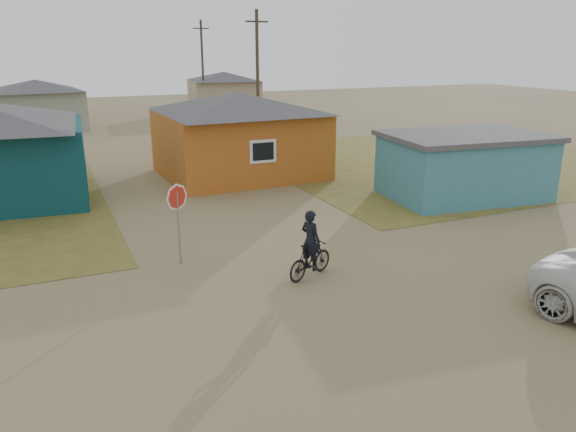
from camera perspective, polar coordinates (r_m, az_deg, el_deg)
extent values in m
plane|color=olive|center=(13.95, 4.50, -8.51)|extent=(120.00, 120.00, 0.00)
cube|color=olive|center=(31.88, 15.79, 5.56)|extent=(20.00, 18.00, 0.00)
cube|color=#B1591B|center=(26.84, -4.94, 7.32)|extent=(7.21, 6.24, 3.00)
pyramid|color=#3A3A3D|center=(26.59, -5.04, 11.47)|extent=(7.72, 6.76, 0.90)
cube|color=silver|center=(24.01, -2.56, 6.58)|extent=(1.20, 0.06, 1.00)
cube|color=black|center=(23.99, -2.53, 6.57)|extent=(0.95, 0.04, 0.75)
cube|color=teal|center=(23.94, 17.43, 4.68)|extent=(6.39, 4.61, 2.40)
cube|color=#3A3A3D|center=(23.71, 17.70, 7.75)|extent=(6.71, 4.93, 0.20)
cube|color=gray|center=(45.27, -24.00, 9.77)|extent=(6.49, 5.60, 2.80)
pyramid|color=#3A3A3D|center=(45.13, -24.28, 12.03)|extent=(7.04, 6.15, 0.80)
cube|color=tan|center=(53.70, -6.49, 12.03)|extent=(6.41, 5.50, 2.80)
pyramid|color=#3A3A3D|center=(53.58, -6.56, 13.94)|extent=(6.95, 6.05, 0.80)
cylinder|color=#423527|center=(35.40, -3.11, 13.78)|extent=(0.20, 0.20, 8.00)
cube|color=#423527|center=(35.37, -3.20, 19.12)|extent=(1.40, 0.10, 0.10)
cylinder|color=#423527|center=(50.92, -8.66, 14.61)|extent=(0.20, 0.20, 8.00)
cube|color=#423527|center=(50.90, -8.83, 18.32)|extent=(1.40, 0.10, 0.10)
cylinder|color=gray|center=(16.03, -11.04, -1.26)|extent=(0.06, 0.06, 2.12)
imported|color=black|center=(15.04, 2.28, -4.45)|extent=(1.70, 1.11, 1.00)
imported|color=black|center=(14.85, 2.30, -2.45)|extent=(0.60, 0.70, 1.64)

